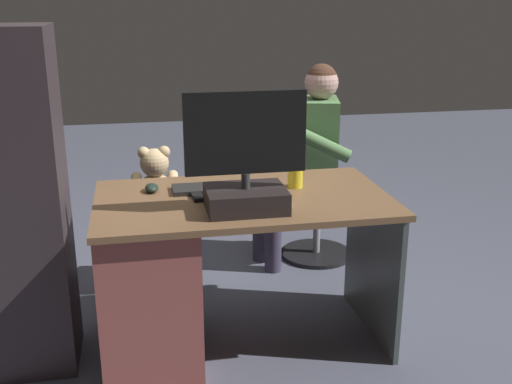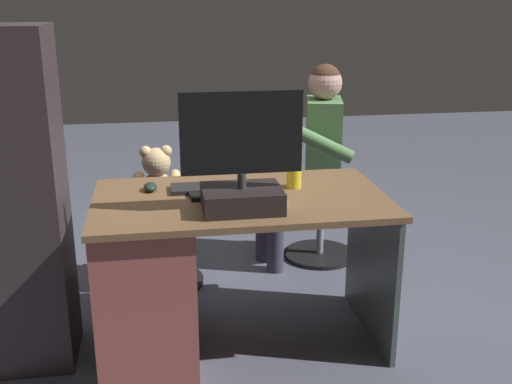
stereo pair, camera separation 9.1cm
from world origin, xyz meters
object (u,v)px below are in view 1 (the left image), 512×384
object	(u,v)px
keyboard	(219,188)
person	(309,148)
desk	(171,271)
cup	(295,176)
computer_mouse	(152,188)
tv_remote	(196,195)
monitor	(246,175)
teddy_bear	(155,182)
office_chair_teddy	(159,244)
visitor_chair	(317,216)

from	to	relation	value
keyboard	person	bearing A→B (deg)	-130.06
desk	keyboard	xyz separation A→B (m)	(-0.24, -0.12, 0.34)
desk	cup	bearing A→B (deg)	-170.78
keyboard	computer_mouse	size ratio (longest dim) A/B	4.38
keyboard	tv_remote	world-z (taller)	keyboard
cup	monitor	bearing A→B (deg)	43.14
computer_mouse	tv_remote	xyz separation A→B (m)	(-0.19, 0.12, -0.01)
computer_mouse	teddy_bear	distance (m)	0.55
office_chair_teddy	visitor_chair	distance (m)	1.01
person	office_chair_teddy	bearing A→B (deg)	13.15
computer_mouse	teddy_bear	world-z (taller)	teddy_bear
tv_remote	visitor_chair	bearing A→B (deg)	-138.10
visitor_chair	person	world-z (taller)	person
desk	office_chair_teddy	world-z (taller)	desk
desk	person	xyz separation A→B (m)	(-0.88, -0.88, 0.32)
tv_remote	visitor_chair	world-z (taller)	tv_remote
office_chair_teddy	person	world-z (taller)	person
visitor_chair	person	xyz separation A→B (m)	(0.07, 0.02, 0.44)
computer_mouse	visitor_chair	size ratio (longest dim) A/B	0.22
monitor	office_chair_teddy	xyz separation A→B (m)	(0.35, -0.83, -0.62)
monitor	office_chair_teddy	bearing A→B (deg)	-67.50
desk	tv_remote	xyz separation A→B (m)	(-0.13, -0.03, 0.34)
teddy_bear	desk	bearing A→B (deg)	92.80
tv_remote	teddy_bear	bearing A→B (deg)	-80.86
office_chair_teddy	visitor_chair	size ratio (longest dim) A/B	1.06
monitor	visitor_chair	world-z (taller)	monitor
monitor	tv_remote	bearing A→B (deg)	-46.65
keyboard	monitor	bearing A→B (deg)	104.43
visitor_chair	person	distance (m)	0.45
monitor	computer_mouse	xyz separation A→B (m)	(0.37, -0.32, -0.13)
monitor	computer_mouse	distance (m)	0.51
computer_mouse	cup	distance (m)	0.66
keyboard	person	distance (m)	0.99
monitor	tv_remote	xyz separation A→B (m)	(0.19, -0.20, -0.14)
keyboard	tv_remote	xyz separation A→B (m)	(0.11, 0.09, -0.00)
desk	cup	size ratio (longest dim) A/B	12.19
keyboard	teddy_bear	bearing A→B (deg)	-64.10
teddy_bear	tv_remote	bearing A→B (deg)	103.82
desk	keyboard	world-z (taller)	keyboard
monitor	tv_remote	size ratio (longest dim) A/B	3.30
tv_remote	desk	bearing A→B (deg)	9.31
visitor_chair	keyboard	bearing A→B (deg)	47.53
monitor	cup	size ratio (longest dim) A/B	4.67
desk	keyboard	size ratio (longest dim) A/B	3.07
person	computer_mouse	bearing A→B (deg)	37.87
cup	person	bearing A→B (deg)	-109.94
keyboard	computer_mouse	distance (m)	0.30
keyboard	person	world-z (taller)	person
person	keyboard	bearing A→B (deg)	49.94
computer_mouse	monitor	bearing A→B (deg)	139.78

